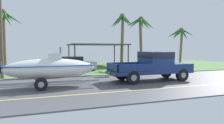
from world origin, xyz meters
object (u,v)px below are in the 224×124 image
carport_awning (97,45)px  palm_tree_mid (122,26)px  boat_on_trailer (50,69)px  parked_sedan_near (70,64)px  pickup_truck_towing (155,65)px  palm_tree_near_left (180,36)px  palm_tree_near_right (4,25)px  utility_pole (0,16)px  palm_tree_far_left (141,28)px

carport_awning → palm_tree_mid: size_ratio=1.03×
boat_on_trailer → parked_sedan_near: size_ratio=1.33×
pickup_truck_towing → parked_sedan_near: 8.75m
boat_on_trailer → carport_awning: size_ratio=0.94×
palm_tree_near_left → carport_awning: bearing=169.7°
pickup_truck_towing → palm_tree_mid: palm_tree_mid is taller
parked_sedan_near → palm_tree_mid: 8.78m
pickup_truck_towing → parked_sedan_near: size_ratio=1.19×
carport_awning → palm_tree_near_right: 10.03m
boat_on_trailer → palm_tree_near_right: size_ratio=1.01×
carport_awning → palm_tree_near_left: bearing=-10.3°
palm_tree_near_right → palm_tree_mid: palm_tree_mid is taller
parked_sedan_near → palm_tree_mid: bearing=28.6°
palm_tree_near_left → utility_pole: bearing=-163.2°
boat_on_trailer → palm_tree_mid: 14.77m
utility_pole → boat_on_trailer: bearing=-53.2°
pickup_truck_towing → palm_tree_far_left: (3.61, 8.87, 3.35)m
palm_tree_near_left → palm_tree_near_right: palm_tree_near_right is taller
carport_awning → palm_tree_mid: bearing=-10.9°
palm_tree_near_left → palm_tree_far_left: size_ratio=0.83×
boat_on_trailer → utility_pole: size_ratio=0.75×
parked_sedan_near → palm_tree_far_left: (8.14, 1.40, 3.73)m
palm_tree_far_left → utility_pole: bearing=-159.7°
pickup_truck_towing → palm_tree_near_right: 16.02m
palm_tree_near_left → pickup_truck_towing: bearing=-134.6°
palm_tree_near_left → palm_tree_near_right: size_ratio=0.78×
carport_awning → palm_tree_far_left: size_ratio=1.15×
palm_tree_mid → palm_tree_near_left: bearing=-10.1°
palm_tree_near_right → utility_pole: 7.64m
carport_awning → palm_tree_near_right: palm_tree_near_right is taller
boat_on_trailer → palm_tree_far_left: size_ratio=1.08×
parked_sedan_near → palm_tree_near_right: bearing=145.6°
boat_on_trailer → utility_pole: utility_pole is taller
pickup_truck_towing → utility_pole: 10.90m
parked_sedan_near → carport_awning: bearing=48.0°
parked_sedan_near → utility_pole: 7.14m
parked_sedan_near → palm_tree_far_left: palm_tree_far_left is taller
palm_tree_near_left → boat_on_trailer: bearing=-148.9°
parked_sedan_near → palm_tree_near_right: (-6.00, 4.11, 3.81)m
palm_tree_near_right → palm_tree_mid: 12.79m
parked_sedan_near → palm_tree_near_left: size_ratio=0.98×
palm_tree_mid → palm_tree_far_left: bearing=-59.1°
palm_tree_mid → palm_tree_far_left: palm_tree_mid is taller
boat_on_trailer → palm_tree_near_left: 19.26m
parked_sedan_near → palm_tree_far_left: bearing=9.8°
palm_tree_mid → parked_sedan_near: bearing=-151.4°
pickup_truck_towing → palm_tree_far_left: bearing=67.8°
boat_on_trailer → parked_sedan_near: boat_on_trailer is taller
palm_tree_near_left → parked_sedan_near: bearing=-170.6°
pickup_truck_towing → boat_on_trailer: boat_on_trailer is taller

